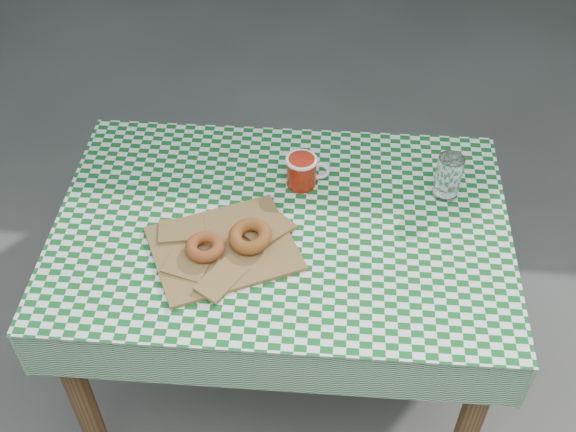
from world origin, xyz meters
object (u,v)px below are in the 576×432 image
at_px(paper_bag, 224,247).
at_px(drinking_glass, 448,177).
at_px(table, 282,317).
at_px(coffee_mug, 301,171).

relative_size(paper_bag, drinking_glass, 2.74).
distance_m(table, drinking_glass, 0.62).
xyz_separation_m(coffee_mug, drinking_glass, (0.37, -0.00, 0.02)).
xyz_separation_m(paper_bag, coffee_mug, (0.16, 0.25, 0.03)).
xyz_separation_m(table, paper_bag, (-0.13, -0.10, 0.39)).
distance_m(paper_bag, drinking_glass, 0.59).
bearing_deg(drinking_glass, coffee_mug, 179.86).
bearing_deg(table, drinking_glass, 18.71).
xyz_separation_m(paper_bag, drinking_glass, (0.53, 0.25, 0.05)).
distance_m(table, coffee_mug, 0.45).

